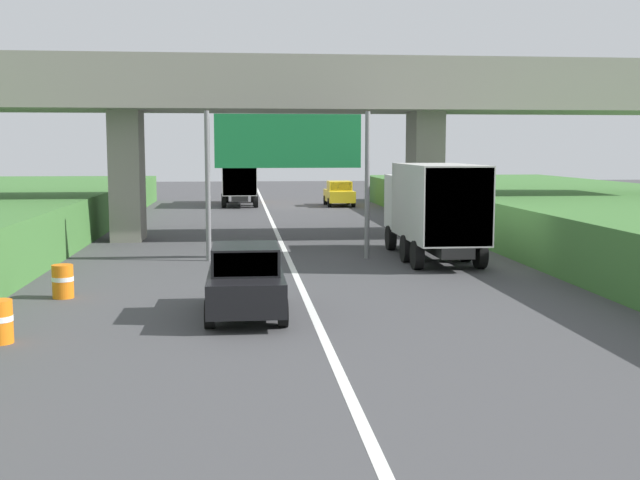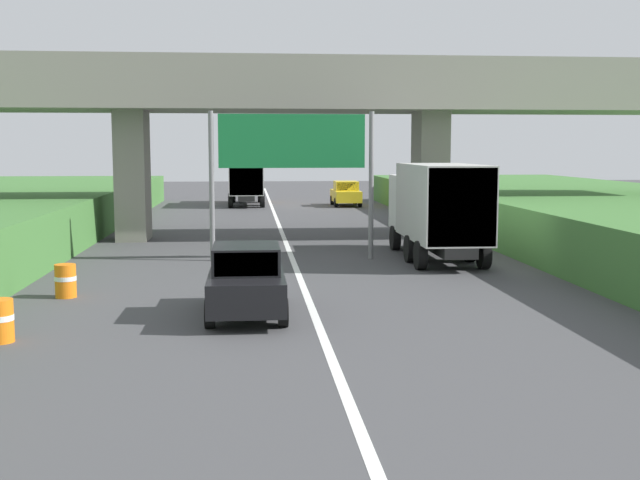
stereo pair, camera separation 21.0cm
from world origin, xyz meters
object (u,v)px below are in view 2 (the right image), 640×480
Objects in this scene: truck_white at (437,206)px; car_black at (246,280)px; truck_orange at (246,178)px; construction_barrel_4 at (66,281)px; overhead_highway_sign at (292,151)px; car_yellow at (346,194)px; construction_barrel_3 at (0,320)px.

truck_white is 11.30m from car_black.
truck_orange reaches higher than construction_barrel_4.
overhead_highway_sign is 1.43× the size of car_yellow.
car_black is 4.56× the size of construction_barrel_3.
construction_barrel_3 is at bearing -119.99° from overhead_highway_sign.
truck_white reaches higher than car_yellow.
car_black is at bearing -127.00° from truck_white.
car_yellow is at bearing -10.80° from truck_orange.
car_black is (-6.76, -35.52, 0.00)m from car_yellow.
construction_barrel_3 is at bearing -157.18° from car_black.
construction_barrel_3 is (-6.70, -11.61, -3.44)m from overhead_highway_sign.
truck_orange is at bearing 82.71° from construction_barrel_3.
car_yellow is 1.00× the size of car_black.
truck_white is 16.31m from construction_barrel_3.
truck_white is 1.78× the size of car_black.
construction_barrel_4 is (0.22, 4.92, 0.00)m from construction_barrel_3.
overhead_highway_sign is 0.81× the size of truck_white.
overhead_highway_sign reaches higher than truck_white.
truck_orange reaches higher than car_black.
car_yellow is at bearing 78.83° from overhead_highway_sign.
car_yellow is 34.74m from construction_barrel_4.
truck_orange is (-6.86, 27.85, 0.00)m from truck_white.
construction_barrel_3 is at bearing -97.29° from truck_orange.
overhead_highway_sign is 27.49m from truck_orange.
car_black is at bearing -99.70° from overhead_highway_sign.
car_yellow is 39.48m from construction_barrel_3.
overhead_highway_sign reaches higher than construction_barrel_4.
construction_barrel_3 is at bearing -136.82° from truck_white.
overhead_highway_sign reaches higher than truck_orange.
construction_barrel_4 is (-11.62, -32.74, -0.40)m from car_yellow.
truck_white is 8.11× the size of construction_barrel_3.
overhead_highway_sign is at bearing 60.01° from construction_barrel_3.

